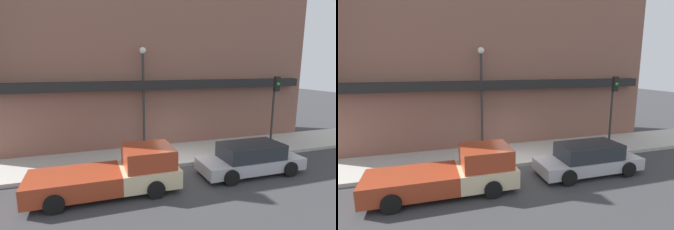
{
  "view_description": "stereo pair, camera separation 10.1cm",
  "coord_description": "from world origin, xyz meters",
  "views": [
    {
      "loc": [
        -4.41,
        -11.41,
        4.91
      ],
      "look_at": [
        -0.38,
        1.34,
        2.38
      ],
      "focal_mm": 28.0,
      "sensor_mm": 36.0,
      "label": 1
    },
    {
      "loc": [
        -4.31,
        -11.44,
        4.91
      ],
      "look_at": [
        -0.38,
        1.34,
        2.38
      ],
      "focal_mm": 28.0,
      "sensor_mm": 36.0,
      "label": 2
    }
  ],
  "objects": [
    {
      "name": "sidewalk",
      "position": [
        0.0,
        1.67,
        0.09
      ],
      "size": [
        36.0,
        3.34,
        0.18
      ],
      "color": "#B7B2A8",
      "rests_on": "ground"
    },
    {
      "name": "pickup_truck",
      "position": [
        -3.44,
        -1.62,
        0.76
      ],
      "size": [
        5.69,
        2.17,
        1.72
      ],
      "rotation": [
        0.0,
        0.0,
        0.01
      ],
      "color": "beige",
      "rests_on": "ground"
    },
    {
      "name": "fire_hydrant",
      "position": [
        2.81,
        0.81,
        0.52
      ],
      "size": [
        0.2,
        0.2,
        0.69
      ],
      "color": "red",
      "rests_on": "sidewalk"
    },
    {
      "name": "building",
      "position": [
        -0.02,
        4.83,
        5.01
      ],
      "size": [
        19.8,
        3.8,
        10.3
      ],
      "color": "brown",
      "rests_on": "ground"
    },
    {
      "name": "ground_plane",
      "position": [
        0.0,
        0.0,
        0.0
      ],
      "size": [
        80.0,
        80.0,
        0.0
      ],
      "primitive_type": "plane",
      "color": "#38383A"
    },
    {
      "name": "street_lamp",
      "position": [
        -1.32,
        2.89,
        3.74
      ],
      "size": [
        0.36,
        0.36,
        5.72
      ],
      "color": "#2D2D2D",
      "rests_on": "sidewalk"
    },
    {
      "name": "traffic_light",
      "position": [
        5.58,
        0.55,
        3.01
      ],
      "size": [
        0.28,
        0.42,
        4.15
      ],
      "color": "#2D2D2D",
      "rests_on": "sidewalk"
    },
    {
      "name": "parked_car",
      "position": [
        2.67,
        -1.62,
        0.7
      ],
      "size": [
        4.84,
        1.98,
        1.42
      ],
      "rotation": [
        0.0,
        0.0,
        0.01
      ],
      "color": "#ADADB2",
      "rests_on": "ground"
    }
  ]
}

